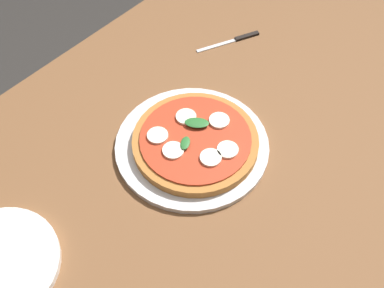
# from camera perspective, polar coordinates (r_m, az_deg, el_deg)

# --- Properties ---
(dining_table) EXTENTS (1.57, 0.87, 0.70)m
(dining_table) POSITION_cam_1_polar(r_m,az_deg,el_deg) (0.99, 0.45, -4.83)
(dining_table) COLOR brown
(dining_table) RESTS_ON ground_plane
(serving_tray) EXTENTS (0.30, 0.30, 0.01)m
(serving_tray) POSITION_cam_1_polar(r_m,az_deg,el_deg) (0.93, -0.00, -0.15)
(serving_tray) COLOR silver
(serving_tray) RESTS_ON dining_table
(pizza) EXTENTS (0.25, 0.25, 0.03)m
(pizza) POSITION_cam_1_polar(r_m,az_deg,el_deg) (0.91, 0.41, 0.37)
(pizza) COLOR #B27033
(pizza) RESTS_ON serving_tray
(knife) EXTENTS (0.15, 0.08, 0.01)m
(knife) POSITION_cam_1_polar(r_m,az_deg,el_deg) (1.16, 5.38, 12.53)
(knife) COLOR black
(knife) RESTS_ON dining_table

